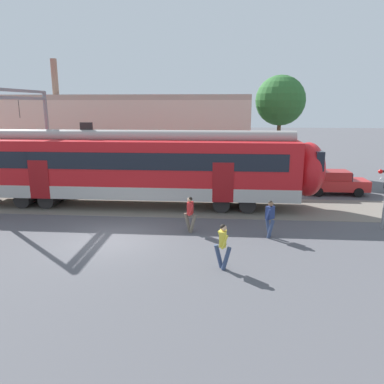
{
  "coord_description": "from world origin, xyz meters",
  "views": [
    {
      "loc": [
        4.73,
        -14.89,
        5.73
      ],
      "look_at": [
        3.34,
        2.55,
        1.6
      ],
      "focal_mm": 35.0,
      "sensor_mm": 36.0,
      "label": 1
    }
  ],
  "objects_px": {
    "pedestrian_red": "(190,212)",
    "parked_car_red": "(335,182)",
    "pedestrian_yellow": "(223,243)",
    "pedestrian_navy": "(270,216)"
  },
  "relations": [
    {
      "from": "pedestrian_red",
      "to": "parked_car_red",
      "type": "bearing_deg",
      "value": 43.0
    },
    {
      "from": "pedestrian_navy",
      "to": "parked_car_red",
      "type": "relative_size",
      "value": 0.42
    },
    {
      "from": "parked_car_red",
      "to": "pedestrian_yellow",
      "type": "bearing_deg",
      "value": -121.21
    },
    {
      "from": "pedestrian_yellow",
      "to": "pedestrian_navy",
      "type": "distance_m",
      "value": 3.96
    },
    {
      "from": "pedestrian_red",
      "to": "parked_car_red",
      "type": "relative_size",
      "value": 0.42
    },
    {
      "from": "pedestrian_red",
      "to": "pedestrian_yellow",
      "type": "relative_size",
      "value": 1.0
    },
    {
      "from": "pedestrian_yellow",
      "to": "parked_car_red",
      "type": "relative_size",
      "value": 0.42
    },
    {
      "from": "pedestrian_yellow",
      "to": "pedestrian_red",
      "type": "bearing_deg",
      "value": 111.11
    },
    {
      "from": "pedestrian_red",
      "to": "pedestrian_yellow",
      "type": "bearing_deg",
      "value": -68.89
    },
    {
      "from": "pedestrian_red",
      "to": "parked_car_red",
      "type": "xyz_separation_m",
      "value": [
        8.73,
        8.14,
        -0.18
      ]
    }
  ]
}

